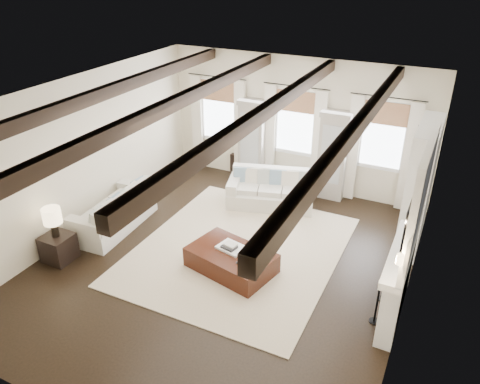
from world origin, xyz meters
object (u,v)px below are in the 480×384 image
at_px(sofa_left, 116,213).
at_px(side_table_front, 59,248).
at_px(ottoman, 231,260).
at_px(side_table_back, 240,163).
at_px(sofa_back, 271,191).

xyz_separation_m(sofa_left, side_table_front, (-0.23, -1.41, -0.09)).
height_order(ottoman, side_table_back, side_table_back).
bearing_deg(ottoman, side_table_front, -146.86).
distance_m(sofa_back, side_table_front, 4.71).
xyz_separation_m(sofa_back, ottoman, (0.32, -2.65, -0.14)).
relative_size(sofa_back, ottoman, 1.37).
height_order(sofa_back, ottoman, sofa_back).
distance_m(sofa_back, sofa_left, 3.50).
height_order(sofa_left, side_table_front, sofa_left).
bearing_deg(side_table_front, side_table_back, 74.75).
bearing_deg(ottoman, side_table_back, 126.84).
bearing_deg(sofa_back, sofa_left, -136.97).
xyz_separation_m(sofa_back, side_table_back, (-1.41, 1.25, -0.06)).
relative_size(sofa_back, side_table_back, 3.75).
bearing_deg(side_table_back, sofa_left, -107.52).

